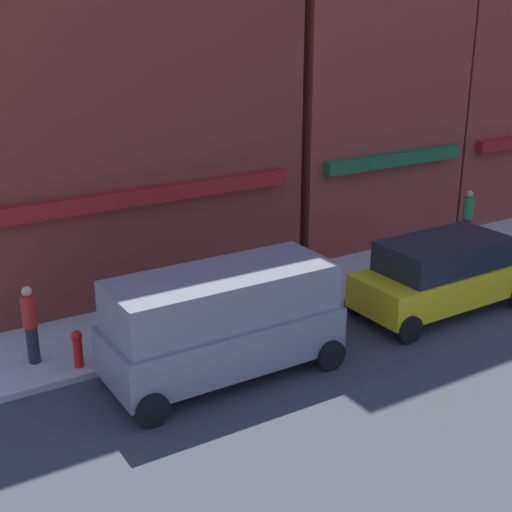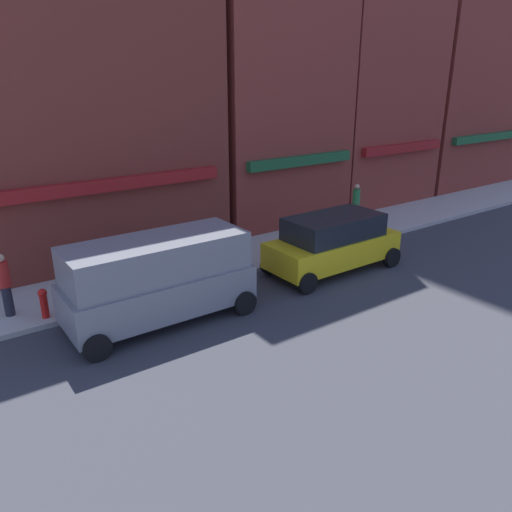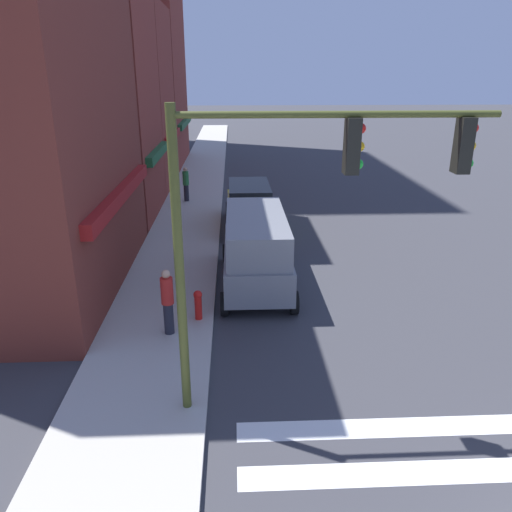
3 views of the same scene
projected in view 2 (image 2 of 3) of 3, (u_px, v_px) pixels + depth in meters
storefront_row at (310, 77)px, 22.76m from camera, size 31.61×5.30×15.09m
van_grey at (158, 277)px, 13.24m from camera, size 5.00×2.22×2.34m
suv_yellow at (333, 242)px, 16.80m from camera, size 4.72×2.12×1.94m
pedestrian_green_top at (356, 203)px, 21.55m from camera, size 0.32×0.32×1.77m
pedestrian_red_jacket at (5, 284)px, 13.34m from camera, size 0.32×0.32×1.77m
fire_hydrant at (44, 302)px, 13.37m from camera, size 0.24×0.24×0.84m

